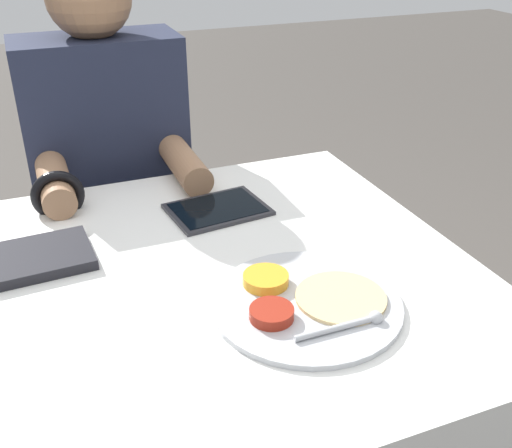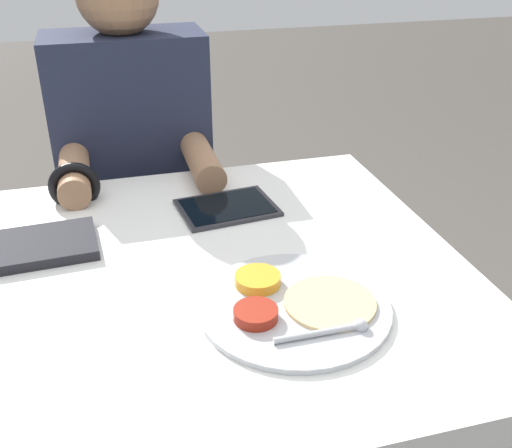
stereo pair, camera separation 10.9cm
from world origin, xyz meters
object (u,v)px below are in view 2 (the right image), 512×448
(thali_tray, at_px, (293,305))
(red_notebook, at_px, (40,247))
(tablet_device, at_px, (227,208))
(person_diner, at_px, (139,202))

(thali_tray, bearing_deg, red_notebook, 143.32)
(thali_tray, bearing_deg, tablet_device, 93.70)
(person_diner, bearing_deg, red_notebook, -114.21)
(thali_tray, height_order, person_diner, person_diner)
(red_notebook, height_order, tablet_device, red_notebook)
(red_notebook, xyz_separation_m, person_diner, (0.21, 0.47, -0.16))
(red_notebook, bearing_deg, tablet_device, 11.24)
(tablet_device, bearing_deg, person_diner, 112.24)
(tablet_device, bearing_deg, thali_tray, -86.30)
(thali_tray, xyz_separation_m, red_notebook, (-0.40, 0.30, 0.00))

